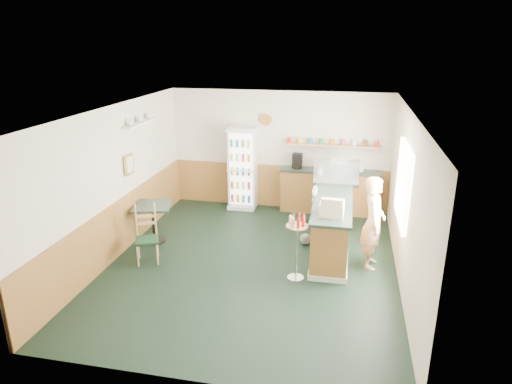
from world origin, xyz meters
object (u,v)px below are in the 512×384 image
(cafe_table, at_px, (153,216))
(drinks_fridge, at_px, (243,168))
(cash_register, at_px, (332,208))
(shopkeeper, at_px, (373,223))
(condiment_stand, at_px, (297,238))
(display_case, at_px, (336,171))
(cafe_chair, at_px, (148,231))

(cafe_table, bearing_deg, drinks_fridge, 60.66)
(cash_register, xyz_separation_m, shopkeeper, (0.70, 0.26, -0.31))
(condiment_stand, bearing_deg, shopkeeper, 29.84)
(display_case, height_order, cash_register, display_case)
(cash_register, height_order, shopkeeper, shopkeeper)
(display_case, bearing_deg, drinks_fridge, 157.04)
(shopkeeper, bearing_deg, cafe_chair, 100.13)
(display_case, relative_size, cafe_chair, 0.86)
(drinks_fridge, height_order, condiment_stand, drinks_fridge)
(cash_register, bearing_deg, shopkeeper, 23.35)
(cafe_table, height_order, cafe_chair, cafe_chair)
(drinks_fridge, height_order, shopkeeper, drinks_fridge)
(drinks_fridge, relative_size, display_case, 2.12)
(display_case, distance_m, cafe_table, 3.72)
(condiment_stand, height_order, cafe_table, condiment_stand)
(display_case, bearing_deg, cafe_table, -158.89)
(drinks_fridge, height_order, cafe_chair, drinks_fridge)
(drinks_fridge, relative_size, cash_register, 4.63)
(drinks_fridge, distance_m, display_case, 2.36)
(drinks_fridge, distance_m, cash_register, 3.43)
(drinks_fridge, distance_m, condiment_stand, 3.51)
(cafe_table, relative_size, cafe_chair, 0.80)
(shopkeeper, relative_size, condiment_stand, 1.47)
(display_case, relative_size, cafe_table, 1.07)
(display_case, bearing_deg, shopkeeper, -64.90)
(cash_register, relative_size, condiment_stand, 0.37)
(shopkeeper, distance_m, condiment_stand, 1.41)
(cafe_table, bearing_deg, condiment_stand, -17.05)
(display_case, height_order, condiment_stand, display_case)
(drinks_fridge, xyz_separation_m, cafe_table, (-1.25, -2.22, -0.41))
(cash_register, distance_m, condiment_stand, 0.79)
(cash_register, distance_m, cafe_chair, 3.24)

